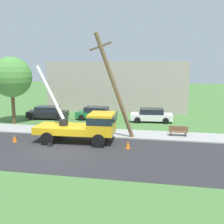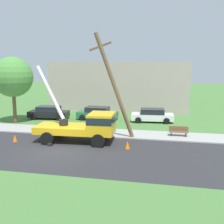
{
  "view_description": "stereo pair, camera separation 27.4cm",
  "coord_description": "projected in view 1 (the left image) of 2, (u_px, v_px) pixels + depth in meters",
  "views": [
    {
      "loc": [
        7.39,
        -17.6,
        6.13
      ],
      "look_at": [
        3.19,
        3.87,
        2.26
      ],
      "focal_mm": 43.95,
      "sensor_mm": 36.0,
      "label": 1
    },
    {
      "loc": [
        7.66,
        -17.55,
        6.13
      ],
      "look_at": [
        3.19,
        3.87,
        2.26
      ],
      "focal_mm": 43.95,
      "sensor_mm": 36.0,
      "label": 2
    }
  ],
  "objects": [
    {
      "name": "parked_sedan_black",
      "position": [
        48.0,
        113.0,
        30.72
      ],
      "size": [
        4.53,
        2.26,
        1.42
      ],
      "color": "black",
      "rests_on": "ground"
    },
    {
      "name": "parked_sedan_white",
      "position": [
        151.0,
        115.0,
        29.16
      ],
      "size": [
        4.51,
        2.21,
        1.42
      ],
      "color": "silver",
      "rests_on": "ground"
    },
    {
      "name": "roadside_tree_near",
      "position": [
        11.0,
        77.0,
        27.72
      ],
      "size": [
        4.1,
        4.1,
        6.85
      ],
      "color": "brown",
      "rests_on": "ground"
    },
    {
      "name": "lowrise_building_backdrop",
      "position": [
        118.0,
        86.0,
        37.02
      ],
      "size": [
        18.0,
        6.0,
        6.4
      ],
      "primitive_type": "cube",
      "color": "#A5998C",
      "rests_on": "ground"
    },
    {
      "name": "ground_plane",
      "position": [
        98.0,
        118.0,
        31.07
      ],
      "size": [
        120.0,
        120.0,
        0.0
      ],
      "primitive_type": "plane",
      "color": "#477538"
    },
    {
      "name": "park_bench",
      "position": [
        178.0,
        131.0,
        23.2
      ],
      "size": [
        1.6,
        0.45,
        0.9
      ],
      "color": "brown",
      "rests_on": "ground"
    },
    {
      "name": "parked_sedan_green",
      "position": [
        96.0,
        113.0,
        30.31
      ],
      "size": [
        4.45,
        2.11,
        1.42
      ],
      "color": "#1E6638",
      "rests_on": "ground"
    },
    {
      "name": "leaning_utility_pole",
      "position": [
        115.0,
        86.0,
        21.68
      ],
      "size": [
        3.38,
        2.1,
        8.55
      ],
      "color": "brown",
      "rests_on": "ground"
    },
    {
      "name": "road_asphalt",
      "position": [
        58.0,
        151.0,
        19.48
      ],
      "size": [
        80.0,
        8.19,
        0.01
      ],
      "primitive_type": "cube",
      "color": "#2B2B2D",
      "rests_on": "ground"
    },
    {
      "name": "sidewalk_strip",
      "position": [
        81.0,
        132.0,
        24.83
      ],
      "size": [
        80.0,
        2.91,
        0.1
      ],
      "primitive_type": "cube",
      "color": "#9E9E99",
      "rests_on": "ground"
    },
    {
      "name": "traffic_cone_ahead",
      "position": [
        128.0,
        145.0,
        20.0
      ],
      "size": [
        0.36,
        0.36,
        0.56
      ],
      "primitive_type": "cone",
      "color": "orange",
      "rests_on": "ground"
    },
    {
      "name": "traffic_cone_behind",
      "position": [
        15.0,
        138.0,
        21.7
      ],
      "size": [
        0.36,
        0.36,
        0.56
      ],
      "primitive_type": "cone",
      "color": "orange",
      "rests_on": "ground"
    },
    {
      "name": "utility_truck",
      "position": [
        86.0,
        125.0,
        21.44
      ],
      "size": [
        6.86,
        3.21,
        5.98
      ],
      "color": "gold",
      "rests_on": "ground"
    }
  ]
}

